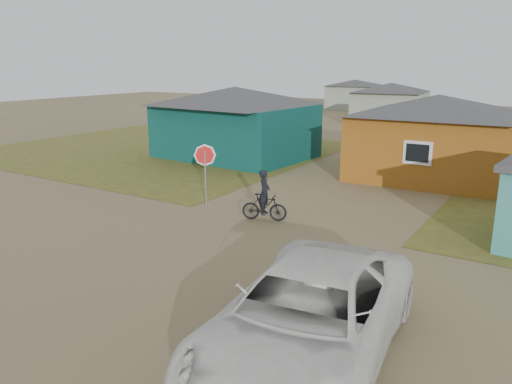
% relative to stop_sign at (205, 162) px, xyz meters
% --- Properties ---
extents(ground, '(120.00, 120.00, 0.00)m').
position_rel_stop_sign_xyz_m(ground, '(3.32, -4.03, -1.81)').
color(ground, olive).
extents(grass_nw, '(20.00, 18.00, 0.00)m').
position_rel_stop_sign_xyz_m(grass_nw, '(-10.68, 8.97, -1.80)').
color(grass_nw, olive).
rests_on(grass_nw, ground).
extents(house_teal, '(8.93, 7.08, 4.00)m').
position_rel_stop_sign_xyz_m(house_teal, '(-5.18, 9.47, 0.24)').
color(house_teal, '#0A3A37').
rests_on(house_teal, ground).
extents(house_yellow, '(7.72, 6.76, 3.90)m').
position_rel_stop_sign_xyz_m(house_yellow, '(5.82, 9.96, 0.19)').
color(house_yellow, '#965517').
rests_on(house_yellow, ground).
extents(house_pale_west, '(7.04, 6.15, 3.60)m').
position_rel_stop_sign_xyz_m(house_pale_west, '(-2.68, 29.97, 0.05)').
color(house_pale_west, gray).
rests_on(house_pale_west, ground).
extents(house_pale_north, '(6.28, 5.81, 3.40)m').
position_rel_stop_sign_xyz_m(house_pale_north, '(-10.68, 41.97, -0.06)').
color(house_pale_north, gray).
rests_on(house_pale_north, ground).
extents(stop_sign, '(0.79, 0.21, 2.46)m').
position_rel_stop_sign_xyz_m(stop_sign, '(0.00, 0.00, 0.00)').
color(stop_sign, gray).
rests_on(stop_sign, ground).
extents(cyclist, '(1.64, 0.94, 1.78)m').
position_rel_stop_sign_xyz_m(cyclist, '(2.50, 0.06, -1.16)').
color(cyclist, black).
rests_on(cyclist, ground).
extents(vehicle, '(3.70, 6.68, 1.77)m').
position_rel_stop_sign_xyz_m(vehicle, '(7.54, -6.72, -0.93)').
color(vehicle, white).
rests_on(vehicle, ground).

